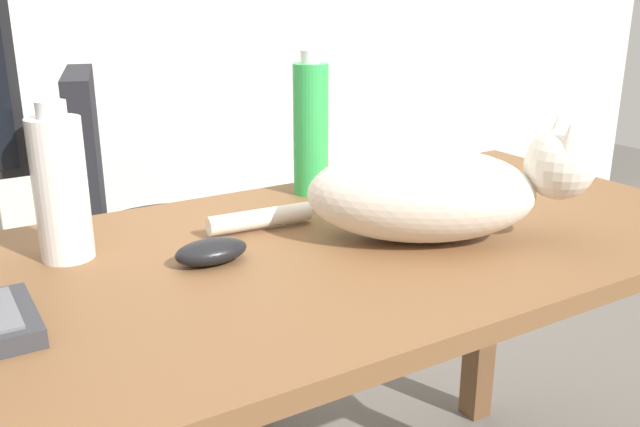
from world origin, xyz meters
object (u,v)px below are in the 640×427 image
Objects in this scene: office_chair at (154,273)px; spray_bottle at (60,187)px; cat at (436,191)px; computer_mouse at (211,251)px; water_bottle at (311,128)px.

spray_bottle is at bearing -117.03° from office_chair.
spray_bottle is (-0.52, 0.22, 0.03)m from cat.
spray_bottle is at bearing 156.70° from cat.
spray_bottle reaches higher than office_chair.
computer_mouse is at bearing -36.86° from spray_bottle.
computer_mouse is at bearing 164.99° from cat.
water_bottle is at bearing 95.96° from cat.
computer_mouse is (-0.14, -0.74, 0.34)m from office_chair.
computer_mouse is 0.40× the size of water_bottle.
office_chair is at bearing 104.03° from cat.
computer_mouse is (-0.34, 0.09, -0.06)m from cat.
water_bottle is (0.31, 0.24, 0.11)m from computer_mouse.
computer_mouse is 0.47× the size of spray_bottle.
computer_mouse is at bearing -142.73° from water_bottle.
office_chair is 1.73× the size of cat.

